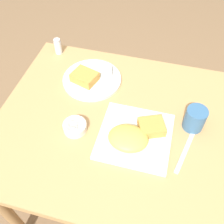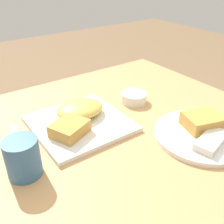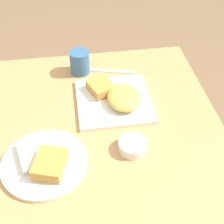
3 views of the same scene
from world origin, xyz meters
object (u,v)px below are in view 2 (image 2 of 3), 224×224
Objects in this scene: sauce_ramekin at (134,97)px; plate_oval_far at (202,132)px; plate_square_near at (79,118)px; butter_knife at (16,146)px; coffee_mug at (23,158)px.

plate_oval_far is at bearing 94.92° from sauce_ramekin.
plate_square_near is 0.20m from butter_knife.
coffee_mug is (0.01, 0.12, 0.05)m from butter_knife.
plate_oval_far is at bearing 162.73° from coffee_mug.
butter_knife is at bearing -30.15° from plate_oval_far.
plate_square_near is 0.23m from sauce_ramekin.
sauce_ramekin reaches higher than butter_knife.
plate_oval_far is at bearing 134.49° from plate_square_near.
plate_square_near is 1.28× the size of butter_knife.
plate_oval_far is 0.52m from butter_knife.
coffee_mug is at bearing 6.62° from butter_knife.
sauce_ramekin is at bearing -175.84° from plate_square_near.
coffee_mug reaches higher than sauce_ramekin.
plate_square_near is 0.24m from coffee_mug.
butter_knife is 0.13m from coffee_mug.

